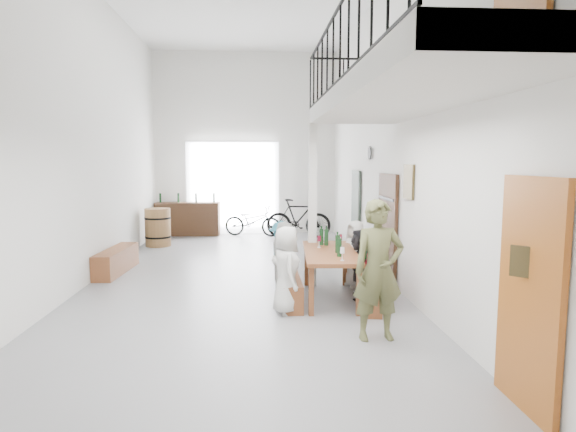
{
  "coord_description": "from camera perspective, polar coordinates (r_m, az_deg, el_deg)",
  "views": [
    {
      "loc": [
        0.31,
        -8.87,
        2.23
      ],
      "look_at": [
        0.86,
        -0.5,
        1.27
      ],
      "focal_mm": 30.0,
      "sensor_mm": 36.0,
      "label": 1
    }
  ],
  "objects": [
    {
      "name": "floor",
      "position": [
        9.15,
        -5.67,
        -7.6
      ],
      "size": [
        12.0,
        12.0,
        0.0
      ],
      "primitive_type": "plane",
      "color": "slate",
      "rests_on": "ground"
    },
    {
      "name": "room_walls",
      "position": [
        8.97,
        -5.93,
        15.0
      ],
      "size": [
        12.0,
        12.0,
        12.0
      ],
      "color": "silver",
      "rests_on": "ground"
    },
    {
      "name": "gateway_portal",
      "position": [
        14.85,
        -6.54,
        3.29
      ],
      "size": [
        2.8,
        0.08,
        2.8
      ],
      "primitive_type": "cube",
      "color": "white",
      "rests_on": "ground"
    },
    {
      "name": "right_wall_decor",
      "position": [
        7.41,
        15.05,
        2.55
      ],
      "size": [
        0.07,
        8.28,
        5.07
      ],
      "color": "#914A16",
      "rests_on": "ground"
    },
    {
      "name": "balcony",
      "position": [
        6.02,
        12.68,
        13.38
      ],
      "size": [
        1.52,
        5.62,
        4.0
      ],
      "color": "silver",
      "rests_on": "ground"
    },
    {
      "name": "tasting_table",
      "position": [
        7.8,
        5.0,
        -4.75
      ],
      "size": [
        0.95,
        2.05,
        0.79
      ],
      "rotation": [
        0.0,
        0.0,
        -0.07
      ],
      "color": "brown",
      "rests_on": "ground"
    },
    {
      "name": "bench_inner",
      "position": [
        7.9,
        0.2,
        -8.29
      ],
      "size": [
        0.29,
        1.81,
        0.42
      ],
      "primitive_type": "cube",
      "rotation": [
        0.0,
        0.0,
        -0.0
      ],
      "color": "brown",
      "rests_on": "ground"
    },
    {
      "name": "bench_wall",
      "position": [
        7.94,
        9.44,
        -8.13
      ],
      "size": [
        0.56,
        2.01,
        0.46
      ],
      "primitive_type": "cube",
      "rotation": [
        0.0,
        0.0,
        -0.15
      ],
      "color": "brown",
      "rests_on": "ground"
    },
    {
      "name": "tableware",
      "position": [
        7.9,
        5.19,
        -2.92
      ],
      "size": [
        0.45,
        1.63,
        0.35
      ],
      "color": "black",
      "rests_on": "tasting_table"
    },
    {
      "name": "side_bench",
      "position": [
        10.27,
        -19.67,
        -5.02
      ],
      "size": [
        0.48,
        1.73,
        0.48
      ],
      "primitive_type": "cube",
      "rotation": [
        0.0,
        0.0,
        -0.06
      ],
      "color": "brown",
      "rests_on": "ground"
    },
    {
      "name": "oak_barrel",
      "position": [
        13.1,
        -15.17,
        -1.29
      ],
      "size": [
        0.68,
        0.68,
        0.99
      ],
      "color": "brown",
      "rests_on": "ground"
    },
    {
      "name": "serving_counter",
      "position": [
        14.76,
        -11.79,
        -0.34
      ],
      "size": [
        1.9,
        0.58,
        1.0
      ],
      "primitive_type": "cube",
      "rotation": [
        0.0,
        0.0,
        -0.03
      ],
      "color": "#391F10",
      "rests_on": "ground"
    },
    {
      "name": "counter_bottles",
      "position": [
        14.69,
        -11.86,
        2.13
      ],
      "size": [
        1.65,
        0.11,
        0.28
      ],
      "color": "black",
      "rests_on": "serving_counter"
    },
    {
      "name": "guest_left_a",
      "position": [
        7.07,
        -0.17,
        -6.41
      ],
      "size": [
        0.48,
        0.67,
        1.29
      ],
      "primitive_type": "imported",
      "rotation": [
        0.0,
        0.0,
        1.68
      ],
      "color": "beige",
      "rests_on": "ground"
    },
    {
      "name": "guest_left_b",
      "position": [
        7.54,
        -0.08,
        -6.47
      ],
      "size": [
        0.39,
        0.46,
        1.06
      ],
      "primitive_type": "imported",
      "rotation": [
        0.0,
        0.0,
        2.01
      ],
      "color": "#276F83",
      "rests_on": "ground"
    },
    {
      "name": "guest_left_c",
      "position": [
        8.23,
        -0.37,
        -4.85
      ],
      "size": [
        0.5,
        0.62,
        1.21
      ],
      "primitive_type": "imported",
      "rotation": [
        0.0,
        0.0,
        1.5
      ],
      "color": "beige",
      "rests_on": "ground"
    },
    {
      "name": "guest_left_d",
      "position": [
        8.64,
        -0.8,
        -4.45
      ],
      "size": [
        0.56,
        0.82,
        1.17
      ],
      "primitive_type": "imported",
      "rotation": [
        0.0,
        0.0,
        1.4
      ],
      "color": "#276F83",
      "rests_on": "ground"
    },
    {
      "name": "guest_right_a",
      "position": [
        7.52,
        10.38,
        -6.32
      ],
      "size": [
        0.49,
        0.72,
        1.14
      ],
      "primitive_type": "imported",
      "rotation": [
        0.0,
        0.0,
        -1.23
      ],
      "color": "red",
      "rests_on": "ground"
    },
    {
      "name": "guest_right_b",
      "position": [
        7.92,
        8.58,
        -5.62
      ],
      "size": [
        0.55,
        1.11,
        1.14
      ],
      "primitive_type": "imported",
      "rotation": [
        0.0,
        0.0,
        -1.78
      ],
      "color": "black",
      "rests_on": "ground"
    },
    {
      "name": "guest_right_c",
      "position": [
        8.64,
        7.99,
        -4.43
      ],
      "size": [
        0.55,
        0.67,
        1.19
      ],
      "primitive_type": "imported",
      "rotation": [
        0.0,
        0.0,
        -1.24
      ],
      "color": "beige",
      "rests_on": "ground"
    },
    {
      "name": "host_standing",
      "position": [
        6.1,
        10.68,
        -6.34
      ],
      "size": [
        0.68,
        0.48,
        1.76
      ],
      "primitive_type": "imported",
      "rotation": [
        0.0,
        0.0,
        0.09
      ],
      "color": "brown",
      "rests_on": "ground"
    },
    {
      "name": "potted_plant",
      "position": [
        9.98,
        8.71,
        -5.15
      ],
      "size": [
        0.4,
        0.35,
        0.44
      ],
      "primitive_type": "imported",
      "rotation": [
        0.0,
        0.0,
        -0.01
      ],
      "color": "#215421",
      "rests_on": "ground"
    },
    {
      "name": "bicycle_near",
      "position": [
        14.35,
        -4.2,
        -0.61
      ],
      "size": [
        1.81,
        1.03,
        0.9
      ],
      "primitive_type": "imported",
      "rotation": [
        0.0,
        0.0,
        1.3
      ],
      "color": "black",
      "rests_on": "ground"
    },
    {
      "name": "bicycle_far",
      "position": [
        14.01,
        1.25,
        -0.29
      ],
      "size": [
        1.95,
        0.86,
        1.13
      ],
      "primitive_type": "imported",
      "rotation": [
        0.0,
        0.0,
        1.39
      ],
      "color": "black",
      "rests_on": "ground"
    }
  ]
}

